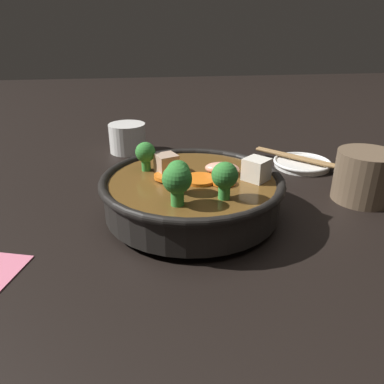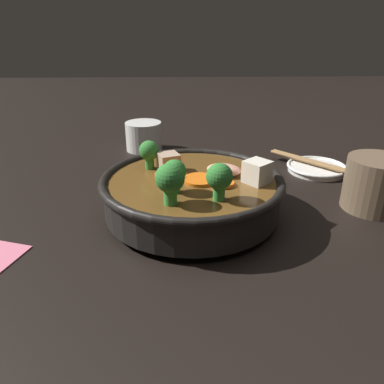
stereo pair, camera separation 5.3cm
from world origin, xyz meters
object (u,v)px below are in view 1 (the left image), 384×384
(stirfry_bowl, at_px, (192,191))
(chopsticks_pair, at_px, (303,159))
(side_saucer, at_px, (302,163))
(tea_cup, at_px, (128,138))
(dark_mug, at_px, (365,176))

(stirfry_bowl, xyz_separation_m, chopsticks_pair, (0.24, 0.17, -0.02))
(side_saucer, distance_m, tea_cup, 0.37)
(chopsticks_pair, bearing_deg, stirfry_bowl, -144.54)
(tea_cup, bearing_deg, side_saucer, -23.02)
(side_saucer, relative_size, tea_cup, 1.42)
(stirfry_bowl, distance_m, dark_mug, 0.28)
(dark_mug, height_order, chopsticks_pair, dark_mug)
(tea_cup, height_order, chopsticks_pair, tea_cup)
(side_saucer, bearing_deg, dark_mug, -77.17)
(tea_cup, bearing_deg, stirfry_bowl, -73.05)
(stirfry_bowl, bearing_deg, chopsticks_pair, 35.46)
(side_saucer, relative_size, chopsticks_pair, 0.70)
(side_saucer, bearing_deg, stirfry_bowl, -144.54)
(side_saucer, bearing_deg, chopsticks_pair, 0.00)
(dark_mug, xyz_separation_m, chopsticks_pair, (-0.03, 0.15, -0.02))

